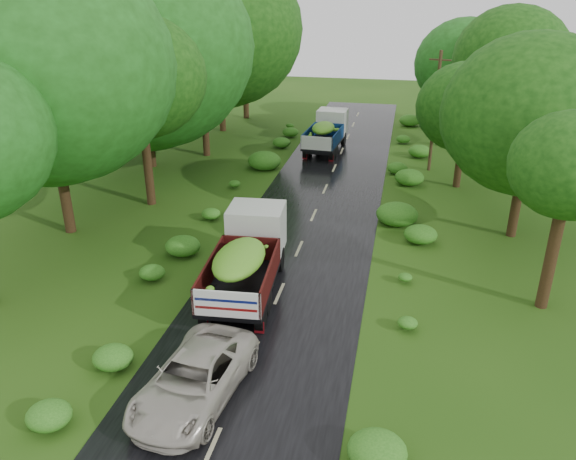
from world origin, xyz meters
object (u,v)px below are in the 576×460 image
(utility_pole, at_px, (435,111))
(truck_far, at_px, (327,130))
(truck_near, at_px, (247,254))
(car, at_px, (194,378))

(utility_pole, bearing_deg, truck_far, 169.69)
(truck_near, relative_size, utility_pole, 0.90)
(truck_far, bearing_deg, utility_pole, -20.95)
(truck_near, height_order, car, truck_near)
(truck_far, height_order, car, truck_far)
(truck_near, height_order, truck_far, truck_near)
(car, bearing_deg, truck_far, 96.85)
(truck_far, bearing_deg, car, -86.03)
(car, xyz_separation_m, utility_pole, (6.95, 23.05, 3.04))
(car, distance_m, utility_pole, 24.27)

